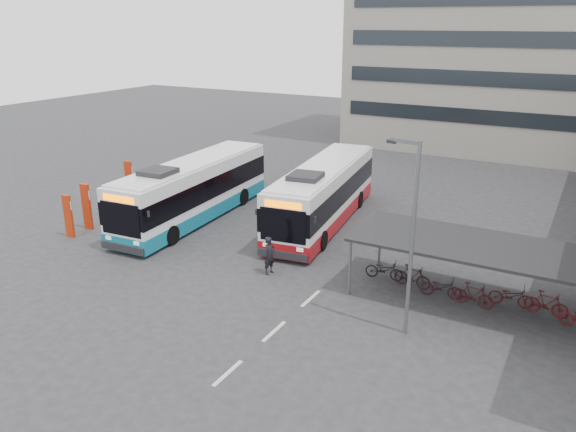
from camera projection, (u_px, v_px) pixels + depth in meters
The scene contains 11 objects.
ground at pixel (260, 286), 24.49m from camera, with size 120.00×120.00×0.00m, color #28282B.
bike_shelter at pixel (477, 272), 22.61m from camera, with size 10.00×4.00×2.54m.
office_block at pixel (543, 1), 47.30m from camera, with size 30.00×15.00×25.00m, color gray.
road_markings at pixel (274, 331), 20.87m from camera, with size 0.15×7.60×0.01m.
bus_main at pixel (323, 194), 31.62m from camera, with size 4.32×12.55×3.64m.
bus_teal at pixel (194, 190), 32.30m from camera, with size 3.55×12.56×3.67m.
pedestrian at pixel (269, 256), 25.38m from camera, with size 0.65×0.43×1.78m, color black.
lamp_post at pixel (411, 228), 19.50m from camera, with size 1.27×0.33×7.21m.
sign_totem_south at pixel (68, 215), 29.63m from camera, with size 0.51×0.22×2.33m.
sign_totem_mid at pixel (87, 206), 30.76m from camera, with size 0.56×0.22×2.59m.
sign_totem_north at pixel (129, 179), 36.33m from camera, with size 0.51×0.31×2.43m.
Camera 1 is at (11.88, -18.71, 10.93)m, focal length 35.00 mm.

